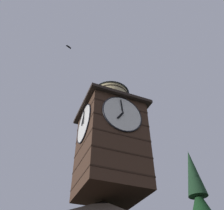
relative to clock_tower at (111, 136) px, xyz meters
name	(u,v)px	position (x,y,z in m)	size (l,w,h in m)	color
clock_tower	(111,136)	(0.00, 0.00, 0.00)	(4.83, 4.83, 10.16)	#422B1E
flying_bird_high	(69,47)	(4.10, -1.11, 10.23)	(0.59, 0.33, 0.12)	black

